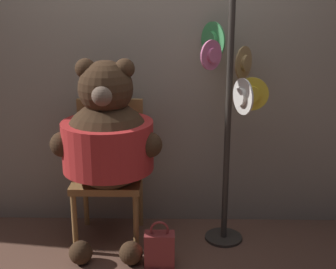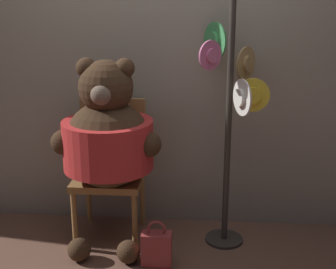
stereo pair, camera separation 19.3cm
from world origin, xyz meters
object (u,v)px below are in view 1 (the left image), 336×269
Objects in this scene: teddy_bear at (108,140)px; hat_display_rack at (230,109)px; handbag_on_ground at (160,248)px; chair at (109,165)px.

hat_display_rack is at bearing 6.02° from teddy_bear.
handbag_on_ground is (-0.48, -0.38, -0.88)m from hat_display_rack.
chair reaches higher than handbag_on_ground.
teddy_bear reaches higher than chair.
teddy_bear is 4.14× the size of handbag_on_ground.
teddy_bear is at bearing -83.54° from chair.
hat_display_rack reaches higher than teddy_bear.
teddy_bear is 0.88m from hat_display_rack.
chair is 0.99m from hat_display_rack.
hat_display_rack is at bearing 37.89° from handbag_on_ground.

